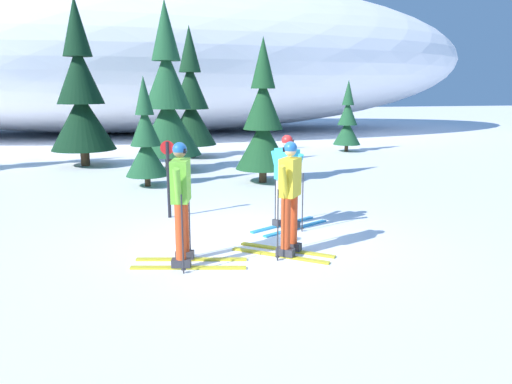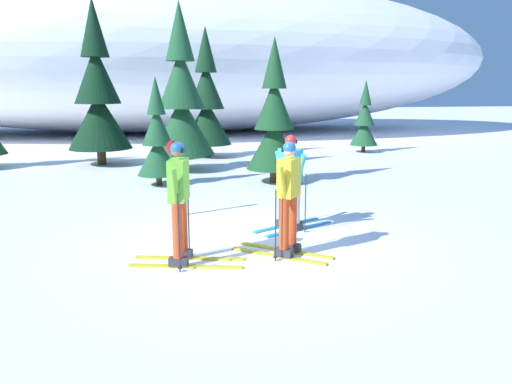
{
  "view_description": "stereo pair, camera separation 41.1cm",
  "coord_description": "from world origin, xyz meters",
  "px_view_note": "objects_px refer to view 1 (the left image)",
  "views": [
    {
      "loc": [
        -2.12,
        -7.92,
        2.59
      ],
      "look_at": [
        -0.15,
        -0.39,
        0.95
      ],
      "focal_mm": 34.15,
      "sensor_mm": 36.0,
      "label": 1
    },
    {
      "loc": [
        -1.72,
        -8.01,
        2.59
      ],
      "look_at": [
        -0.15,
        -0.39,
        0.95
      ],
      "focal_mm": 34.15,
      "sensor_mm": 36.0,
      "label": 2
    }
  ],
  "objects_px": {
    "skier_yellow_jacket": "(289,197)",
    "pine_tree_left": "(81,97)",
    "trail_marker_post": "(168,175)",
    "pine_tree_right": "(263,123)",
    "skier_cyan_jacket": "(287,180)",
    "skier_lime_jacket": "(182,201)",
    "pine_tree_far_right": "(347,122)",
    "pine_tree_center_right": "(191,104)",
    "pine_tree_center": "(168,102)",
    "pine_tree_center_left": "(146,141)"
  },
  "relations": [
    {
      "from": "pine_tree_left",
      "to": "pine_tree_center_left",
      "type": "bearing_deg",
      "value": -65.71
    },
    {
      "from": "pine_tree_center",
      "to": "pine_tree_center_right",
      "type": "bearing_deg",
      "value": 70.12
    },
    {
      "from": "pine_tree_center",
      "to": "pine_tree_left",
      "type": "bearing_deg",
      "value": 145.92
    },
    {
      "from": "skier_yellow_jacket",
      "to": "pine_tree_center",
      "type": "bearing_deg",
      "value": 97.4
    },
    {
      "from": "skier_yellow_jacket",
      "to": "pine_tree_left",
      "type": "relative_size",
      "value": 0.32
    },
    {
      "from": "pine_tree_right",
      "to": "pine_tree_center_right",
      "type": "bearing_deg",
      "value": 102.42
    },
    {
      "from": "pine_tree_center_left",
      "to": "skier_lime_jacket",
      "type": "bearing_deg",
      "value": -87.58
    },
    {
      "from": "pine_tree_left",
      "to": "pine_tree_center",
      "type": "xyz_separation_m",
      "value": [
        2.75,
        -1.86,
        -0.13
      ]
    },
    {
      "from": "pine_tree_center_right",
      "to": "pine_tree_right",
      "type": "distance_m",
      "value": 5.92
    },
    {
      "from": "skier_lime_jacket",
      "to": "trail_marker_post",
      "type": "height_order",
      "value": "skier_lime_jacket"
    },
    {
      "from": "skier_yellow_jacket",
      "to": "trail_marker_post",
      "type": "height_order",
      "value": "skier_yellow_jacket"
    },
    {
      "from": "pine_tree_far_right",
      "to": "skier_yellow_jacket",
      "type": "bearing_deg",
      "value": -118.79
    },
    {
      "from": "skier_cyan_jacket",
      "to": "pine_tree_left",
      "type": "height_order",
      "value": "pine_tree_left"
    },
    {
      "from": "pine_tree_right",
      "to": "skier_cyan_jacket",
      "type": "bearing_deg",
      "value": -99.93
    },
    {
      "from": "skier_lime_jacket",
      "to": "pine_tree_far_right",
      "type": "xyz_separation_m",
      "value": [
        8.25,
        11.99,
        0.26
      ]
    },
    {
      "from": "skier_yellow_jacket",
      "to": "trail_marker_post",
      "type": "bearing_deg",
      "value": 120.28
    },
    {
      "from": "skier_lime_jacket",
      "to": "pine_tree_left",
      "type": "xyz_separation_m",
      "value": [
        -2.2,
        10.64,
        1.36
      ]
    },
    {
      "from": "skier_yellow_jacket",
      "to": "pine_tree_left",
      "type": "distance_m",
      "value": 11.38
    },
    {
      "from": "skier_yellow_jacket",
      "to": "skier_cyan_jacket",
      "type": "height_order",
      "value": "skier_yellow_jacket"
    },
    {
      "from": "pine_tree_center_left",
      "to": "pine_tree_far_right",
      "type": "xyz_separation_m",
      "value": [
        8.52,
        5.65,
        0.01
      ]
    },
    {
      "from": "skier_lime_jacket",
      "to": "skier_yellow_jacket",
      "type": "relative_size",
      "value": 1.02
    },
    {
      "from": "pine_tree_right",
      "to": "pine_tree_far_right",
      "type": "xyz_separation_m",
      "value": [
        5.33,
        5.9,
        -0.42
      ]
    },
    {
      "from": "skier_yellow_jacket",
      "to": "pine_tree_left",
      "type": "bearing_deg",
      "value": 110.1
    },
    {
      "from": "pine_tree_left",
      "to": "pine_tree_center_right",
      "type": "xyz_separation_m",
      "value": [
        3.86,
        1.22,
        -0.28
      ]
    },
    {
      "from": "skier_cyan_jacket",
      "to": "pine_tree_center_left",
      "type": "relative_size",
      "value": 0.6
    },
    {
      "from": "pine_tree_center_right",
      "to": "pine_tree_far_right",
      "type": "relative_size",
      "value": 1.65
    },
    {
      "from": "pine_tree_center_right",
      "to": "trail_marker_post",
      "type": "xyz_separation_m",
      "value": [
        -1.62,
        -9.01,
        -1.17
      ]
    },
    {
      "from": "pine_tree_center_right",
      "to": "pine_tree_center",
      "type": "bearing_deg",
      "value": -109.88
    },
    {
      "from": "skier_cyan_jacket",
      "to": "pine_tree_far_right",
      "type": "xyz_separation_m",
      "value": [
        6.13,
        10.5,
        0.31
      ]
    },
    {
      "from": "skier_yellow_jacket",
      "to": "pine_tree_far_right",
      "type": "xyz_separation_m",
      "value": [
        6.57,
        11.96,
        0.3
      ]
    },
    {
      "from": "skier_yellow_jacket",
      "to": "pine_tree_center",
      "type": "height_order",
      "value": "pine_tree_center"
    },
    {
      "from": "pine_tree_center",
      "to": "pine_tree_center_right",
      "type": "distance_m",
      "value": 3.28
    },
    {
      "from": "pine_tree_left",
      "to": "trail_marker_post",
      "type": "distance_m",
      "value": 8.23
    },
    {
      "from": "pine_tree_center_left",
      "to": "trail_marker_post",
      "type": "xyz_separation_m",
      "value": [
        0.3,
        -3.5,
        -0.34
      ]
    },
    {
      "from": "skier_cyan_jacket",
      "to": "pine_tree_right",
      "type": "bearing_deg",
      "value": 80.07
    },
    {
      "from": "pine_tree_center_right",
      "to": "pine_tree_right",
      "type": "bearing_deg",
      "value": -77.58
    },
    {
      "from": "skier_yellow_jacket",
      "to": "skier_cyan_jacket",
      "type": "xyz_separation_m",
      "value": [
        0.44,
        1.46,
        -0.01
      ]
    },
    {
      "from": "pine_tree_center",
      "to": "trail_marker_post",
      "type": "distance_m",
      "value": 6.1
    },
    {
      "from": "skier_lime_jacket",
      "to": "pine_tree_center_right",
      "type": "bearing_deg",
      "value": 82.05
    },
    {
      "from": "skier_cyan_jacket",
      "to": "pine_tree_right",
      "type": "xyz_separation_m",
      "value": [
        0.81,
        4.6,
        0.73
      ]
    },
    {
      "from": "pine_tree_left",
      "to": "pine_tree_right",
      "type": "height_order",
      "value": "pine_tree_left"
    },
    {
      "from": "skier_yellow_jacket",
      "to": "pine_tree_center_right",
      "type": "distance_m",
      "value": 11.88
    },
    {
      "from": "skier_cyan_jacket",
      "to": "trail_marker_post",
      "type": "height_order",
      "value": "skier_cyan_jacket"
    },
    {
      "from": "skier_cyan_jacket",
      "to": "pine_tree_center_left",
      "type": "bearing_deg",
      "value": 116.18
    },
    {
      "from": "skier_lime_jacket",
      "to": "skier_cyan_jacket",
      "type": "xyz_separation_m",
      "value": [
        2.12,
        1.49,
        -0.05
      ]
    },
    {
      "from": "pine_tree_center_right",
      "to": "pine_tree_center_left",
      "type": "bearing_deg",
      "value": -109.24
    },
    {
      "from": "skier_yellow_jacket",
      "to": "skier_cyan_jacket",
      "type": "distance_m",
      "value": 1.52
    },
    {
      "from": "pine_tree_left",
      "to": "pine_tree_center",
      "type": "bearing_deg",
      "value": -34.08
    },
    {
      "from": "pine_tree_center_left",
      "to": "pine_tree_center",
      "type": "bearing_deg",
      "value": 71.58
    },
    {
      "from": "skier_cyan_jacket",
      "to": "pine_tree_left",
      "type": "bearing_deg",
      "value": 115.3
    }
  ]
}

